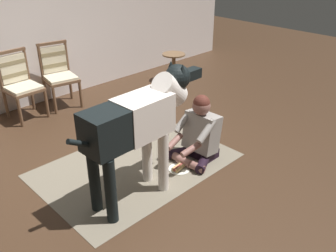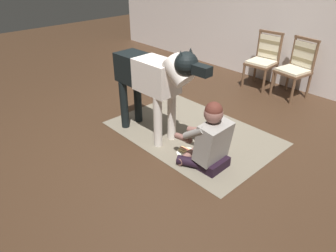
# 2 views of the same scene
# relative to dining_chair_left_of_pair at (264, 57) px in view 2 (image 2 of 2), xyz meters

# --- Properties ---
(ground_plane) EXTENTS (15.94, 15.94, 0.00)m
(ground_plane) POSITION_rel_dining_chair_left_of_pair_xyz_m (0.17, -2.56, -0.54)
(ground_plane) COLOR #3C2819
(back_wall) EXTENTS (9.21, 0.10, 2.60)m
(back_wall) POSITION_rel_dining_chair_left_of_pair_xyz_m (0.17, 0.37, 0.76)
(back_wall) COLOR silver
(back_wall) RESTS_ON ground
(area_rug) EXTENTS (2.20, 1.51, 0.01)m
(area_rug) POSITION_rel_dining_chair_left_of_pair_xyz_m (0.32, -2.20, -0.54)
(area_rug) COLOR #726857
(area_rug) RESTS_ON ground
(dining_chair_left_of_pair) EXTENTS (0.48, 0.49, 0.98)m
(dining_chair_left_of_pair) POSITION_rel_dining_chair_left_of_pair_xyz_m (0.00, 0.00, 0.00)
(dining_chair_left_of_pair) COLOR brown
(dining_chair_left_of_pair) RESTS_ON ground
(dining_chair_right_of_pair) EXTENTS (0.53, 0.53, 0.98)m
(dining_chair_right_of_pair) POSITION_rel_dining_chair_left_of_pair_xyz_m (0.62, -0.00, 0.00)
(dining_chair_right_of_pair) COLOR brown
(dining_chair_right_of_pair) RESTS_ON ground
(person_sitting_on_floor) EXTENTS (0.63, 0.58, 0.82)m
(person_sitting_on_floor) POSITION_rel_dining_chair_left_of_pair_xyz_m (0.95, -2.61, -0.21)
(person_sitting_on_floor) COLOR black
(person_sitting_on_floor) RESTS_ON ground
(large_dog) EXTENTS (1.64, 0.38, 1.30)m
(large_dog) POSITION_rel_dining_chair_left_of_pair_xyz_m (0.02, -2.64, 0.29)
(large_dog) COLOR silver
(large_dog) RESTS_ON ground
(hot_dog_on_plate) EXTENTS (0.25, 0.25, 0.06)m
(hot_dog_on_plate) POSITION_rel_dining_chair_left_of_pair_xyz_m (0.61, -2.62, -0.52)
(hot_dog_on_plate) COLOR white
(hot_dog_on_plate) RESTS_ON ground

